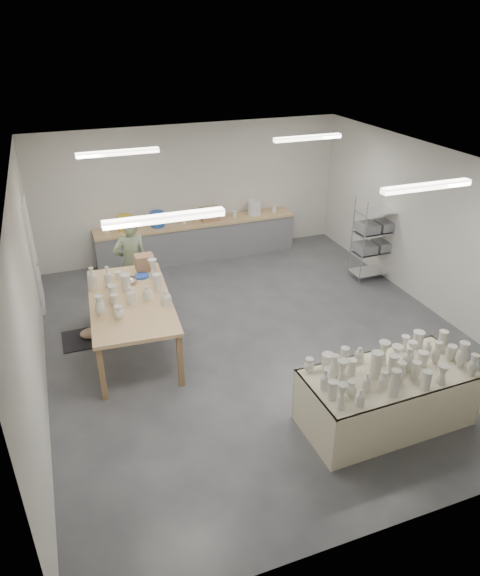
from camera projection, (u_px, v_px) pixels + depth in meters
name	position (u px, v px, depth m)	size (l,w,h in m)	color
room	(252.00, 227.00, 8.05)	(8.00, 8.02, 3.00)	#424449
back_counter	(197.00, 239.00, 11.79)	(4.60, 0.60, 1.24)	tan
wire_shelf	(375.00, 238.00, 10.69)	(0.88, 0.48, 1.80)	silver
drying_table	(386.00, 395.00, 6.91)	(2.32, 1.14, 1.18)	olive
work_table	(130.00, 296.00, 8.35)	(1.44, 2.62, 1.33)	tan
rug	(92.00, 337.00, 8.97)	(1.00, 0.70, 0.02)	black
cat	(93.00, 333.00, 8.92)	(0.44, 0.35, 0.17)	white
potter	(131.00, 262.00, 9.66)	(0.65, 0.43, 1.78)	gray
red_stool	(132.00, 285.00, 10.16)	(0.43, 0.43, 0.32)	#A61D17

